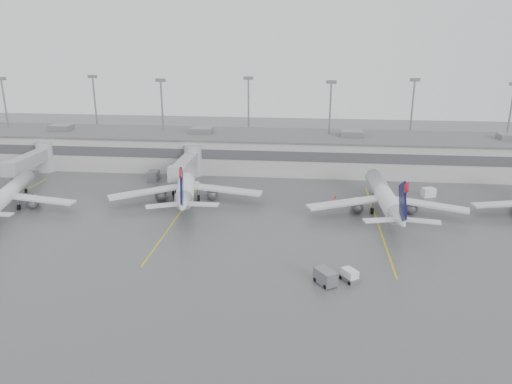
# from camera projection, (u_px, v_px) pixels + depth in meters

# --- Properties ---
(ground) EXTENTS (260.00, 260.00, 0.00)m
(ground) POSITION_uv_depth(u_px,v_px,m) (263.00, 287.00, 64.12)
(ground) COLOR #535356
(ground) RESTS_ON ground
(terminal) EXTENTS (152.00, 17.00, 9.45)m
(terminal) POSITION_uv_depth(u_px,v_px,m) (286.00, 152.00, 117.64)
(terminal) COLOR #ACACA7
(terminal) RESTS_ON ground
(light_masts) EXTENTS (142.40, 8.00, 20.60)m
(light_masts) POSITION_uv_depth(u_px,v_px,m) (288.00, 114.00, 120.66)
(light_masts) COLOR gray
(light_masts) RESTS_ON ground
(jet_bridge_left) EXTENTS (4.00, 17.20, 7.00)m
(jet_bridge_left) POSITION_uv_depth(u_px,v_px,m) (36.00, 159.00, 111.74)
(jet_bridge_left) COLOR gray
(jet_bridge_left) RESTS_ON ground
(jet_bridge_right) EXTENTS (4.00, 17.20, 7.00)m
(jet_bridge_right) POSITION_uv_depth(u_px,v_px,m) (189.00, 164.00, 108.21)
(jet_bridge_right) COLOR gray
(jet_bridge_right) RESTS_ON ground
(stand_markings) EXTENTS (105.25, 40.00, 0.01)m
(stand_markings) POSITION_uv_depth(u_px,v_px,m) (276.00, 220.00, 86.81)
(stand_markings) COLOR #D7C10C
(stand_markings) RESTS_ON ground
(jet_far_left) EXTENTS (24.98, 28.30, 9.28)m
(jet_far_left) POSITION_uv_depth(u_px,v_px,m) (7.00, 194.00, 91.09)
(jet_far_left) COLOR silver
(jet_far_left) RESTS_ON ground
(jet_mid_left) EXTENTS (28.71, 32.48, 10.61)m
(jet_mid_left) POSITION_uv_depth(u_px,v_px,m) (186.00, 184.00, 95.88)
(jet_mid_left) COLOR silver
(jet_mid_left) RESTS_ON ground
(jet_mid_right) EXTENTS (28.32, 31.79, 10.28)m
(jet_mid_right) POSITION_uv_depth(u_px,v_px,m) (385.00, 196.00, 89.02)
(jet_mid_right) COLOR silver
(jet_mid_right) RESTS_ON ground
(baggage_tug) EXTENTS (2.72, 2.97, 1.64)m
(baggage_tug) POSITION_uv_depth(u_px,v_px,m) (350.00, 276.00, 65.56)
(baggage_tug) COLOR white
(baggage_tug) RESTS_ON ground
(baggage_cart) EXTENTS (3.22, 3.56, 1.99)m
(baggage_cart) POSITION_uv_depth(u_px,v_px,m) (325.00, 277.00, 64.63)
(baggage_cart) COLOR slate
(baggage_cart) RESTS_ON ground
(gse_uld_a) EXTENTS (3.00, 2.46, 1.83)m
(gse_uld_a) POSITION_uv_depth(u_px,v_px,m) (25.00, 176.00, 109.31)
(gse_uld_a) COLOR white
(gse_uld_a) RESTS_ON ground
(gse_uld_b) EXTENTS (2.43, 1.94, 1.50)m
(gse_uld_b) POSITION_uv_depth(u_px,v_px,m) (194.00, 186.00, 103.46)
(gse_uld_b) COLOR white
(gse_uld_b) RESTS_ON ground
(gse_uld_c) EXTENTS (2.88, 2.36, 1.75)m
(gse_uld_c) POSITION_uv_depth(u_px,v_px,m) (428.00, 192.00, 98.72)
(gse_uld_c) COLOR white
(gse_uld_c) RESTS_ON ground
(gse_loader) EXTENTS (2.40, 3.62, 2.18)m
(gse_loader) POSITION_uv_depth(u_px,v_px,m) (153.00, 176.00, 109.04)
(gse_loader) COLOR slate
(gse_loader) RESTS_ON ground
(cone_a) EXTENTS (0.39, 0.39, 0.63)m
(cone_a) POSITION_uv_depth(u_px,v_px,m) (18.00, 192.00, 100.84)
(cone_a) COLOR #EE4705
(cone_a) RESTS_ON ground
(cone_b) EXTENTS (0.47, 0.47, 0.74)m
(cone_b) POSITION_uv_depth(u_px,v_px,m) (179.00, 196.00, 98.17)
(cone_b) COLOR #EE4705
(cone_b) RESTS_ON ground
(cone_c) EXTENTS (0.45, 0.45, 0.71)m
(cone_c) POSITION_uv_depth(u_px,v_px,m) (335.00, 197.00, 97.84)
(cone_c) COLOR #EE4705
(cone_c) RESTS_ON ground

